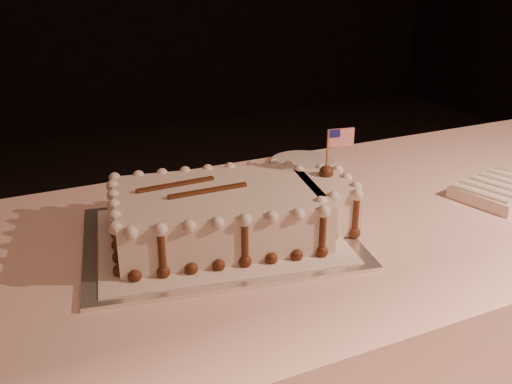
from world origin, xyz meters
name	(u,v)px	position (x,y,z in m)	size (l,w,h in m)	color
banquet_table	(337,355)	(0.00, 0.60, 0.38)	(2.40, 0.80, 0.75)	#FFD1C5
cake_board	(219,237)	(-0.29, 0.61, 0.75)	(0.51, 0.38, 0.01)	white
doily	(219,235)	(-0.29, 0.61, 0.76)	(0.46, 0.35, 0.00)	white
sheet_cake	(232,212)	(-0.26, 0.60, 0.81)	(0.50, 0.34, 0.19)	silver
napkin_stack	(501,190)	(0.37, 0.53, 0.76)	(0.24, 0.20, 0.03)	white
side_plate	(302,163)	(0.06, 0.91, 0.76)	(0.17, 0.17, 0.01)	white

